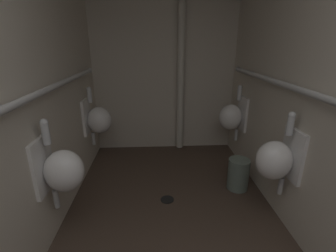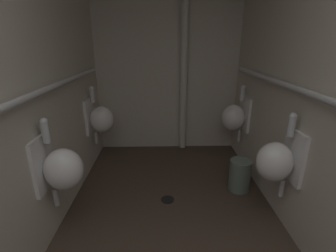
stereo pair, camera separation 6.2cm
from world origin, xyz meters
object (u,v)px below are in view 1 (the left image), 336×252
floor_drain (167,199)px  waste_bin (238,174)px  urinal_left_far (98,119)px  standpipe_back_wall (181,63)px  urinal_left_mid (61,170)px  urinal_right_far (232,116)px  urinal_right_mid (276,159)px

floor_drain → waste_bin: 0.84m
urinal_left_far → standpipe_back_wall: standpipe_back_wall is taller
standpipe_back_wall → floor_drain: 1.85m
urinal_left_mid → urinal_right_far: bearing=36.8°
floor_drain → urinal_right_far: bearing=43.1°
urinal_right_mid → urinal_right_far: 1.22m
floor_drain → urinal_left_far: bearing=136.2°
urinal_left_mid → standpipe_back_wall: bearing=57.9°
urinal_left_far → urinal_right_far: 1.74m
urinal_left_far → floor_drain: (0.84, -0.81, -0.64)m
urinal_left_mid → waste_bin: (1.65, 0.64, -0.47)m
floor_drain → urinal_left_mid: bearing=-151.3°
urinal_left_far → urinal_right_mid: (1.74, -1.19, 0.00)m
urinal_left_mid → urinal_left_far: same height
urinal_left_far → waste_bin: 1.83m
urinal_right_far → standpipe_back_wall: size_ratio=0.30×
standpipe_back_wall → floor_drain: (-0.26, -1.29, -1.29)m
urinal_left_far → urinal_left_mid: bearing=-90.0°
floor_drain → waste_bin: waste_bin is taller
urinal_right_mid → standpipe_back_wall: 1.90m
urinal_left_mid → urinal_left_far: bearing=90.0°
standpipe_back_wall → waste_bin: (0.55, -1.11, -1.12)m
urinal_left_mid → standpipe_back_wall: standpipe_back_wall is taller
urinal_right_far → floor_drain: size_ratio=5.39×
urinal_right_mid → floor_drain: urinal_right_mid is taller
urinal_left_mid → standpipe_back_wall: (1.10, 1.75, 0.65)m
urinal_right_mid → floor_drain: bearing=157.1°
urinal_left_mid → urinal_right_mid: same height
urinal_right_mid → standpipe_back_wall: bearing=111.0°
urinal_right_mid → standpipe_back_wall: (-0.64, 1.67, 0.65)m
urinal_right_mid → urinal_left_far: bearing=145.7°
urinal_left_mid → floor_drain: bearing=28.7°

